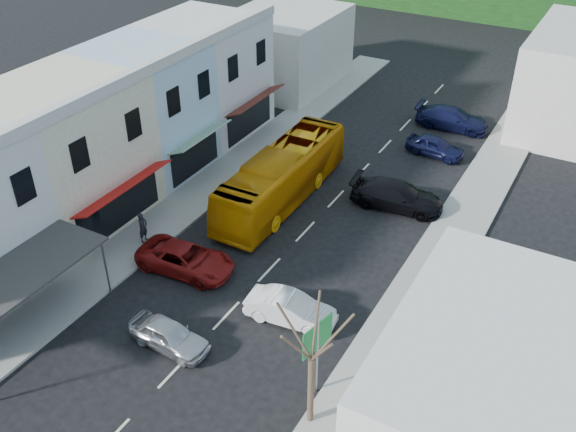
# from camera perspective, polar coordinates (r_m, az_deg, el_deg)

# --- Properties ---
(ground) EXTENTS (120.00, 120.00, 0.00)m
(ground) POSITION_cam_1_polar(r_m,az_deg,el_deg) (30.88, -5.50, -8.79)
(ground) COLOR black
(ground) RESTS_ON ground
(sidewalk_left) EXTENTS (3.00, 52.00, 0.15)m
(sidewalk_left) POSITION_cam_1_polar(r_m,az_deg,el_deg) (40.99, -6.45, 3.02)
(sidewalk_left) COLOR gray
(sidewalk_left) RESTS_ON ground
(sidewalk_right) EXTENTS (3.00, 52.00, 0.15)m
(sidewalk_right) POSITION_cam_1_polar(r_m,az_deg,el_deg) (35.65, 13.81, -3.00)
(sidewalk_right) COLOR gray
(sidewalk_right) RESTS_ON ground
(shopfront_row) EXTENTS (8.25, 30.00, 8.00)m
(shopfront_row) POSITION_cam_1_polar(r_m,az_deg,el_deg) (38.87, -17.16, 6.46)
(shopfront_row) COLOR silver
(shopfront_row) RESTS_ON ground
(distant_block_left) EXTENTS (8.00, 10.00, 6.00)m
(distant_block_left) POSITION_cam_1_polar(r_m,az_deg,el_deg) (55.09, -0.26, 14.70)
(distant_block_left) COLOR #B7B2A8
(distant_block_left) RESTS_ON ground
(bus) EXTENTS (2.64, 11.63, 3.10)m
(bus) POSITION_cam_1_polar(r_m,az_deg,el_deg) (38.25, -0.53, 3.42)
(bus) COLOR orange
(bus) RESTS_ON ground
(car_silver) EXTENTS (4.48, 2.00, 1.40)m
(car_silver) POSITION_cam_1_polar(r_m,az_deg,el_deg) (29.27, -10.55, -10.31)
(car_silver) COLOR #BBBBC0
(car_silver) RESTS_ON ground
(car_white) EXTENTS (4.57, 2.28, 1.40)m
(car_white) POSITION_cam_1_polar(r_m,az_deg,el_deg) (30.02, 0.22, -8.27)
(car_white) COLOR silver
(car_white) RESTS_ON ground
(car_red) EXTENTS (4.73, 2.23, 1.40)m
(car_red) POSITION_cam_1_polar(r_m,az_deg,el_deg) (33.39, -9.08, -3.81)
(car_red) COLOR maroon
(car_red) RESTS_ON ground
(car_black_near) EXTENTS (4.67, 2.30, 1.40)m
(car_black_near) POSITION_cam_1_polar(r_m,az_deg,el_deg) (38.54, 9.65, 1.68)
(car_black_near) COLOR black
(car_black_near) RESTS_ON ground
(car_navy_mid) EXTENTS (4.56, 2.23, 1.40)m
(car_navy_mid) POSITION_cam_1_polar(r_m,az_deg,el_deg) (44.85, 12.95, 6.07)
(car_navy_mid) COLOR black
(car_navy_mid) RESTS_ON ground
(car_navy_far) EXTENTS (4.58, 2.04, 1.40)m
(car_navy_far) POSITION_cam_1_polar(r_m,az_deg,el_deg) (49.08, 14.37, 8.33)
(car_navy_far) COLOR black
(car_navy_far) RESTS_ON ground
(pedestrian_left) EXTENTS (0.45, 0.63, 1.70)m
(pedestrian_left) POSITION_cam_1_polar(r_m,az_deg,el_deg) (35.62, -12.77, -1.04)
(pedestrian_left) COLOR black
(pedestrian_left) RESTS_ON sidewalk_left
(direction_sign) EXTENTS (0.93, 1.82, 3.87)m
(direction_sign) POSITION_cam_1_polar(r_m,az_deg,el_deg) (26.10, 2.57, -12.49)
(direction_sign) COLOR #0F6127
(direction_sign) RESTS_ON ground
(street_tree) EXTENTS (3.53, 3.53, 6.85)m
(street_tree) POSITION_cam_1_polar(r_m,az_deg,el_deg) (23.96, 2.12, -12.63)
(street_tree) COLOR #3C2E23
(street_tree) RESTS_ON ground
(traffic_signal) EXTENTS (1.06, 1.21, 4.55)m
(traffic_signal) POSITION_cam_1_polar(r_m,az_deg,el_deg) (51.84, 19.53, 10.70)
(traffic_signal) COLOR black
(traffic_signal) RESTS_ON ground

